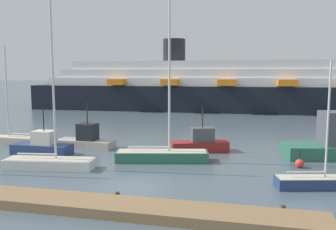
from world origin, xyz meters
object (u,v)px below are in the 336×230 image
(sailboat_0, at_px, (162,153))
(fishing_boat_2, at_px, (86,140))
(channel_buoy_0, at_px, (300,163))
(cruise_ship, at_px, (254,88))
(sailboat_3, at_px, (49,161))
(fishing_boat_1, at_px, (200,143))
(sailboat_4, at_px, (14,139))
(fishing_boat_0, at_px, (43,146))
(sailboat_1, at_px, (318,181))

(sailboat_0, bearing_deg, fishing_boat_2, 145.01)
(channel_buoy_0, xyz_separation_m, cruise_ship, (-3.01, 40.34, 3.92))
(sailboat_3, bearing_deg, sailboat_0, 20.14)
(sailboat_3, height_order, fishing_boat_1, sailboat_3)
(sailboat_4, xyz_separation_m, cruise_ship, (23.22, 37.52, 3.74))
(sailboat_3, relative_size, channel_buoy_0, 9.29)
(sailboat_0, bearing_deg, channel_buoy_0, -9.94)
(fishing_boat_1, xyz_separation_m, cruise_ship, (4.89, 36.53, 3.49))
(sailboat_0, bearing_deg, sailboat_3, -164.15)
(fishing_boat_1, xyz_separation_m, fishing_boat_2, (-10.67, -0.82, -0.02))
(fishing_boat_2, xyz_separation_m, cruise_ship, (15.55, 37.35, 3.50))
(sailboat_0, xyz_separation_m, cruise_ship, (7.34, 40.77, 3.61))
(sailboat_3, bearing_deg, channel_buoy_0, 5.94)
(fishing_boat_2, bearing_deg, fishing_boat_1, 7.22)
(fishing_boat_0, bearing_deg, sailboat_3, -52.42)
(sailboat_1, relative_size, fishing_boat_2, 1.37)
(sailboat_1, bearing_deg, cruise_ship, 80.49)
(fishing_boat_1, relative_size, channel_buoy_0, 4.06)
(fishing_boat_2, bearing_deg, fishing_boat_0, -122.45)
(sailboat_3, height_order, channel_buoy_0, sailboat_3)
(fishing_boat_1, relative_size, fishing_boat_2, 0.94)
(fishing_boat_1, distance_m, fishing_boat_2, 10.70)
(sailboat_0, distance_m, channel_buoy_0, 10.36)
(sailboat_1, distance_m, sailboat_4, 27.74)
(sailboat_0, xyz_separation_m, sailboat_1, (10.82, -4.26, -0.20))
(sailboat_0, relative_size, cruise_ship, 0.16)
(sailboat_4, height_order, fishing_boat_1, sailboat_4)
(fishing_boat_1, height_order, cruise_ship, cruise_ship)
(sailboat_0, bearing_deg, sailboat_1, -33.85)
(sailboat_3, bearing_deg, fishing_boat_0, 119.73)
(sailboat_0, relative_size, sailboat_4, 1.37)
(fishing_boat_2, bearing_deg, sailboat_1, -19.17)
(channel_buoy_0, bearing_deg, fishing_boat_0, -178.90)
(sailboat_3, bearing_deg, cruise_ship, 63.63)
(sailboat_1, height_order, cruise_ship, cruise_ship)
(sailboat_4, bearing_deg, sailboat_0, 168.33)
(sailboat_1, relative_size, sailboat_4, 0.80)
(sailboat_0, height_order, sailboat_1, sailboat_0)
(sailboat_4, bearing_deg, fishing_boat_2, -178.83)
(sailboat_4, xyz_separation_m, fishing_boat_1, (18.33, 0.99, 0.25))
(sailboat_4, xyz_separation_m, fishing_boat_2, (7.67, 0.17, 0.24))
(sailboat_1, bearing_deg, fishing_boat_2, 144.09)
(sailboat_3, xyz_separation_m, fishing_boat_2, (-0.74, 7.44, 0.18))
(sailboat_0, xyz_separation_m, channel_buoy_0, (10.35, 0.44, -0.32))
(sailboat_1, relative_size, fishing_boat_0, 1.50)
(fishing_boat_1, bearing_deg, fishing_boat_2, 164.45)
(sailboat_0, relative_size, fishing_boat_2, 2.35)
(fishing_boat_1, bearing_deg, sailboat_4, 163.13)
(sailboat_4, bearing_deg, sailboat_3, 139.07)
(sailboat_4, height_order, cruise_ship, cruise_ship)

